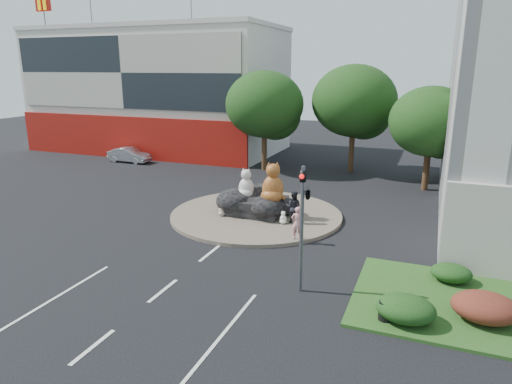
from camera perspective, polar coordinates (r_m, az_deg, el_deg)
ground at (r=18.66m, az=-11.56°, el=-12.02°), size 120.00×120.00×0.00m
roundabout_island at (r=26.86m, az=0.03°, el=-2.84°), size 10.00×10.00×0.20m
rock_plinth at (r=26.70m, az=0.03°, el=-1.71°), size 3.20×2.60×0.90m
shophouse_block at (r=49.89m, az=-12.03°, el=12.38°), size 25.20×12.30×17.40m
grass_verge at (r=18.93m, az=27.81°, el=-12.99°), size 10.00×6.00×0.12m
tree_left at (r=38.33m, az=1.19°, el=10.50°), size 6.46×6.46×8.27m
tree_mid at (r=38.44m, az=12.27°, el=10.64°), size 6.84×6.84×8.76m
tree_right at (r=34.03m, az=21.11°, el=7.83°), size 5.70×5.70×7.30m
hedge_near_green at (r=16.74m, az=18.21°, el=-13.70°), size 2.00×1.60×0.90m
hedge_red at (r=17.73m, az=26.72°, el=-12.76°), size 2.20×1.76×0.99m
hedge_back_green at (r=20.23m, az=23.22°, el=-9.28°), size 1.60×1.28×0.72m
traffic_light at (r=17.02m, az=6.13°, el=-1.34°), size 0.44×1.24×5.00m
cat_white at (r=26.46m, az=-1.23°, el=1.13°), size 1.11×0.97×1.77m
cat_tabby at (r=25.56m, az=2.13°, el=1.26°), size 1.77×1.68×2.33m
kitten_calico at (r=26.33m, az=-4.23°, el=-2.06°), size 0.56×0.50×0.85m
kitten_white at (r=24.99m, az=3.43°, el=-3.15°), size 0.56×0.54×0.74m
pedestrian_pink at (r=22.68m, az=5.19°, el=-3.88°), size 0.69×0.55×1.67m
pedestrian_dark at (r=25.03m, az=4.71°, el=-1.88°), size 0.90×0.72×1.79m
parked_car at (r=43.69m, az=-15.55°, el=4.48°), size 4.12×1.53×1.35m
litter_bin at (r=16.66m, az=15.88°, el=-14.08°), size 0.55×0.55×0.67m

